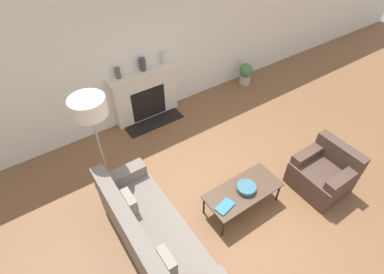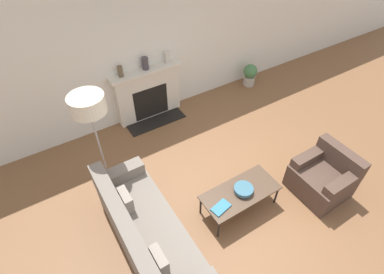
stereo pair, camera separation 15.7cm
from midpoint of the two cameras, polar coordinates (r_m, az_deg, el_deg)
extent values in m
plane|color=brown|center=(5.08, 9.48, -12.66)|extent=(18.00, 18.00, 0.00)
cube|color=silver|center=(6.05, -7.62, 16.16)|extent=(18.00, 0.06, 2.90)
cube|color=beige|center=(6.36, -7.61, 8.06)|extent=(1.38, 0.20, 1.09)
cube|color=black|center=(6.38, -7.14, 6.59)|extent=(0.76, 0.04, 0.71)
cube|color=black|center=(6.48, -6.08, 3.01)|extent=(1.24, 0.40, 0.02)
cube|color=beige|center=(6.03, -7.98, 12.35)|extent=(1.50, 0.28, 0.05)
cube|color=slate|center=(4.49, -6.57, -18.42)|extent=(0.81, 2.29, 0.46)
cube|color=slate|center=(4.06, -11.19, -17.26)|extent=(0.20, 2.29, 0.43)
cube|color=slate|center=(4.79, -12.56, -6.89)|extent=(0.74, 0.22, 0.21)
cube|color=gray|center=(3.92, -5.02, -22.35)|extent=(0.12, 0.32, 0.28)
cube|color=gray|center=(4.43, -11.47, -11.63)|extent=(0.12, 0.32, 0.28)
cube|color=#4C382D|center=(5.48, 23.94, -7.76)|extent=(0.79, 0.84, 0.45)
cube|color=#4C382D|center=(5.41, 27.18, -3.51)|extent=(0.18, 0.84, 0.35)
cube|color=#4C382D|center=(5.37, 22.25, -3.50)|extent=(0.71, 0.18, 0.15)
cube|color=#4C382D|center=(5.18, 27.58, -7.87)|extent=(0.71, 0.18, 0.15)
cube|color=#4C3828|center=(4.73, 10.17, -10.34)|extent=(1.22, 0.56, 0.03)
cylinder|color=black|center=(4.59, 6.09, -17.09)|extent=(0.03, 0.03, 0.39)
cylinder|color=black|center=(5.10, 16.63, -10.58)|extent=(0.03, 0.03, 0.39)
cylinder|color=black|center=(4.78, 2.61, -12.94)|extent=(0.03, 0.03, 0.39)
cylinder|color=black|center=(5.27, 13.04, -7.17)|extent=(0.03, 0.03, 0.39)
cylinder|color=#38667A|center=(4.72, 10.69, -10.08)|extent=(0.10, 0.10, 0.02)
cylinder|color=#38667A|center=(4.69, 10.76, -9.77)|extent=(0.30, 0.30, 0.06)
cube|color=teal|center=(4.50, 6.55, -13.21)|extent=(0.31, 0.22, 0.02)
cylinder|color=gray|center=(5.47, -14.57, -8.05)|extent=(0.35, 0.35, 0.03)
cylinder|color=gray|center=(4.90, -16.17, -2.16)|extent=(0.03, 0.03, 1.56)
cylinder|color=beige|center=(4.35, -18.37, 5.98)|extent=(0.51, 0.51, 0.26)
cylinder|color=brown|center=(5.84, -12.72, 12.08)|extent=(0.10, 0.10, 0.21)
cylinder|color=#3D383D|center=(5.99, -8.15, 13.71)|extent=(0.13, 0.13, 0.24)
cylinder|color=beige|center=(6.17, -4.05, 14.92)|extent=(0.10, 0.10, 0.24)
cylinder|color=#B2A899|center=(7.69, 11.39, 10.50)|extent=(0.27, 0.27, 0.23)
sphere|color=#477A47|center=(7.56, 11.66, 12.18)|extent=(0.33, 0.33, 0.33)
camera|label=1|loc=(0.08, -89.17, 0.77)|focal=28.00mm
camera|label=2|loc=(0.08, 90.83, -0.77)|focal=28.00mm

